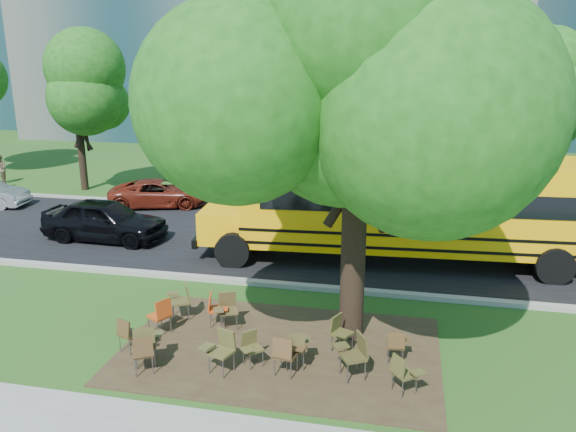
% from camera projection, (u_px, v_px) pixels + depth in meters
% --- Properties ---
extents(ground, '(160.00, 160.00, 0.00)m').
position_uv_depth(ground, '(244.00, 335.00, 13.24)').
color(ground, '#214A17').
rests_on(ground, ground).
extents(dirt_patch, '(7.00, 4.50, 0.03)m').
position_uv_depth(dirt_patch, '(280.00, 349.00, 12.57)').
color(dirt_patch, '#382819').
rests_on(dirt_patch, ground).
extents(asphalt_road, '(80.00, 8.00, 0.04)m').
position_uv_depth(asphalt_road, '(299.00, 242.00, 19.83)').
color(asphalt_road, black).
rests_on(asphalt_road, ground).
extents(kerb_near, '(80.00, 0.25, 0.14)m').
position_uv_depth(kerb_near, '(273.00, 284.00, 16.05)').
color(kerb_near, gray).
rests_on(kerb_near, ground).
extents(kerb_far, '(80.00, 0.25, 0.14)m').
position_uv_depth(kerb_far, '(318.00, 211.00, 23.67)').
color(kerb_far, gray).
rests_on(kerb_far, ground).
extents(bg_tree_0, '(5.20, 5.20, 7.18)m').
position_uv_depth(bg_tree_0, '(76.00, 96.00, 26.63)').
color(bg_tree_0, black).
rests_on(bg_tree_0, ground).
extents(bg_tree_2, '(4.80, 4.80, 6.62)m').
position_uv_depth(bg_tree_2, '(236.00, 101.00, 28.16)').
color(bg_tree_2, black).
rests_on(bg_tree_2, ground).
extents(bg_tree_3, '(5.60, 5.60, 7.84)m').
position_uv_depth(bg_tree_3, '(519.00, 89.00, 23.45)').
color(bg_tree_3, black).
rests_on(bg_tree_3, ground).
extents(main_tree, '(7.20, 7.20, 9.43)m').
position_uv_depth(main_tree, '(359.00, 82.00, 11.64)').
color(main_tree, black).
rests_on(main_tree, ground).
extents(school_bus, '(13.69, 3.88, 3.31)m').
position_uv_depth(school_bus, '(434.00, 204.00, 17.47)').
color(school_bus, '#FFAF08').
rests_on(school_bus, ground).
extents(chair_0, '(0.65, 0.76, 0.95)m').
position_uv_depth(chair_0, '(146.00, 341.00, 11.74)').
color(chair_0, '#4B4420').
rests_on(chair_0, ground).
extents(chair_1, '(0.66, 0.52, 0.83)m').
position_uv_depth(chair_1, '(129.00, 332.00, 12.32)').
color(chair_1, '#49341A').
rests_on(chair_1, ground).
extents(chair_2, '(0.59, 0.72, 0.87)m').
position_uv_depth(chair_2, '(144.00, 350.00, 11.48)').
color(chair_2, '#4C321B').
rests_on(chair_2, ground).
extents(chair_3, '(0.73, 0.58, 0.93)m').
position_uv_depth(chair_3, '(222.00, 347.00, 11.55)').
color(chair_3, '#4F4A22').
rests_on(chair_3, ground).
extents(chair_4, '(0.67, 0.54, 0.92)m').
position_uv_depth(chair_4, '(286.00, 352.00, 11.38)').
color(chair_4, '#51361D').
rests_on(chair_4, ground).
extents(chair_5, '(0.53, 0.67, 0.78)m').
position_uv_depth(chair_5, '(251.00, 345.00, 11.81)').
color(chair_5, brown).
rests_on(chair_5, ground).
extents(chair_6, '(0.80, 0.66, 0.97)m').
position_uv_depth(chair_6, '(355.00, 351.00, 11.32)').
color(chair_6, '#453E1E').
rests_on(chair_6, ground).
extents(chair_7, '(0.70, 0.56, 0.83)m').
position_uv_depth(chair_7, '(404.00, 371.00, 10.77)').
color(chair_7, '#4B4620').
rests_on(chair_7, ground).
extents(chair_8, '(0.60, 0.77, 0.92)m').
position_uv_depth(chair_8, '(161.00, 312.00, 13.12)').
color(chair_8, '#B94213').
rests_on(chair_8, ground).
extents(chair_9, '(0.75, 0.63, 0.93)m').
position_uv_depth(chair_9, '(182.00, 297.00, 13.94)').
color(chair_9, '#4D4621').
rests_on(chair_9, ground).
extents(chair_10, '(0.61, 0.58, 0.85)m').
position_uv_depth(chair_10, '(215.00, 306.00, 13.54)').
color(chair_10, '#BE4114').
rests_on(chair_10, ground).
extents(chair_11, '(0.61, 0.66, 0.90)m').
position_uv_depth(chair_11, '(296.00, 345.00, 11.65)').
color(chair_11, '#493F1F').
rests_on(chair_11, ground).
extents(chair_12, '(0.54, 0.69, 0.85)m').
position_uv_depth(chair_12, '(340.00, 330.00, 12.37)').
color(chair_12, '#494620').
rests_on(chair_12, ground).
extents(chair_13, '(0.51, 0.50, 0.77)m').
position_uv_depth(chair_13, '(397.00, 343.00, 11.90)').
color(chair_13, '#4E371C').
rests_on(chair_13, ground).
extents(chair_14, '(0.61, 0.71, 0.89)m').
position_uv_depth(chair_14, '(227.00, 307.00, 13.45)').
color(chair_14, brown).
rests_on(chair_14, ground).
extents(black_car, '(4.48, 1.93, 1.51)m').
position_uv_depth(black_car, '(105.00, 220.00, 19.94)').
color(black_car, black).
rests_on(black_car, ground).
extents(bg_car_red, '(4.65, 3.10, 1.19)m').
position_uv_depth(bg_car_red, '(160.00, 193.00, 24.53)').
color(bg_car_red, '#601C10').
rests_on(bg_car_red, ground).
extents(pedestrian_b, '(0.94, 0.90, 1.52)m').
position_uv_depth(pedestrian_b, '(0.00, 169.00, 28.97)').
color(pedestrian_b, brown).
rests_on(pedestrian_b, ground).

